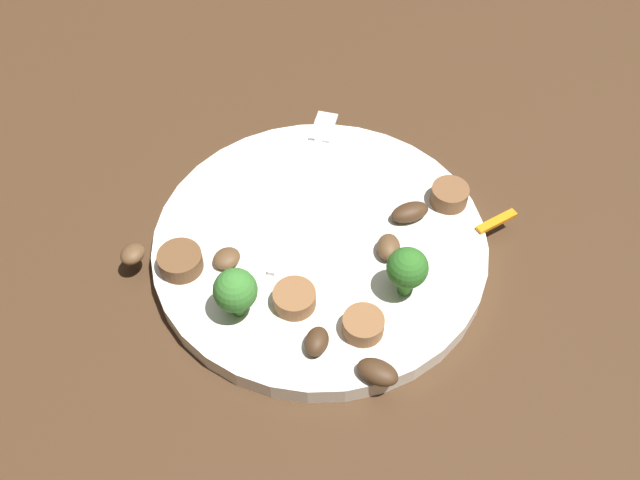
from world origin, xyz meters
name	(u,v)px	position (x,y,z in m)	size (l,w,h in m)	color
ground_plane	(320,253)	(0.00, 0.00, 0.00)	(1.40, 1.40, 0.00)	#422B19
plate	(320,246)	(0.00, 0.00, 0.01)	(0.26, 0.26, 0.02)	white
fork	(306,174)	(0.05, 0.05, 0.02)	(0.17, 0.08, 0.00)	silver
broccoli_floret_0	(235,291)	(-0.09, 0.01, 0.04)	(0.03, 0.03, 0.04)	#408630
broccoli_floret_1	(405,271)	(0.00, -0.08, 0.04)	(0.03, 0.03, 0.04)	#347525
sausage_slice_0	(294,299)	(-0.06, -0.02, 0.02)	(0.03, 0.03, 0.01)	brown
sausage_slice_1	(450,195)	(0.09, -0.06, 0.02)	(0.03, 0.03, 0.02)	brown
sausage_slice_2	(180,261)	(-0.08, 0.07, 0.02)	(0.03, 0.03, 0.01)	brown
sausage_slice_3	(363,325)	(-0.05, -0.07, 0.02)	(0.03, 0.03, 0.01)	brown
mushroom_0	(388,247)	(0.02, -0.05, 0.02)	(0.02, 0.02, 0.01)	brown
mushroom_1	(317,341)	(-0.08, -0.06, 0.02)	(0.02, 0.02, 0.01)	#422B19
mushroom_2	(133,254)	(-0.10, 0.10, 0.02)	(0.02, 0.02, 0.01)	brown
mushroom_3	(378,372)	(-0.07, -0.10, 0.02)	(0.03, 0.02, 0.01)	#422B19
mushroom_4	(227,258)	(-0.06, 0.04, 0.02)	(0.02, 0.02, 0.01)	brown
mushroom_5	(410,212)	(0.06, -0.04, 0.02)	(0.03, 0.02, 0.01)	#422B19
pepper_strip_2	(497,221)	(0.10, -0.10, 0.02)	(0.04, 0.01, 0.00)	orange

